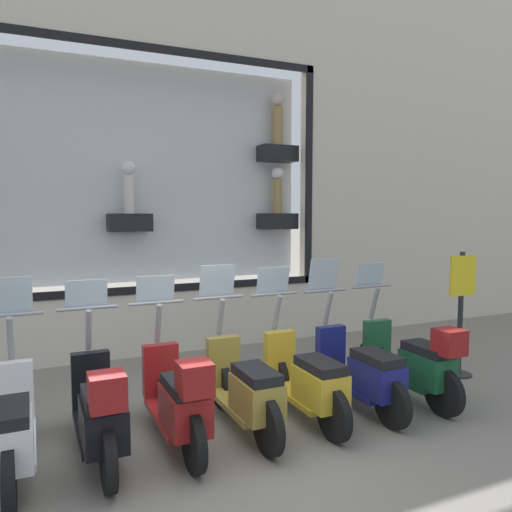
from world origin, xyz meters
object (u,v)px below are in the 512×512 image
at_px(scooter_olive_3, 245,390).
at_px(shop_sign_post, 461,309).
at_px(scooter_red_4, 178,400).
at_px(scooter_black_5, 100,412).
at_px(scooter_yellow_2, 306,381).
at_px(scooter_white_6, 11,429).
at_px(scooter_navy_1, 361,372).
at_px(scooter_green_0, 414,362).

xyz_separation_m(scooter_olive_3, shop_sign_post, (0.43, -3.41, 0.48)).
xyz_separation_m(scooter_red_4, shop_sign_post, (0.49, -4.13, 0.45)).
relative_size(scooter_red_4, scooter_black_5, 1.00).
bearing_deg(scooter_red_4, scooter_black_5, 90.05).
relative_size(scooter_yellow_2, scooter_black_5, 1.00).
height_order(scooter_olive_3, scooter_white_6, scooter_olive_3).
bearing_deg(scooter_olive_3, scooter_navy_1, -90.08).
xyz_separation_m(scooter_white_6, shop_sign_post, (0.43, -5.56, 0.49)).
distance_m(scooter_green_0, scooter_red_4, 2.87).
xyz_separation_m(scooter_red_4, scooter_white_6, (0.06, 1.44, -0.05)).
bearing_deg(scooter_black_5, scooter_yellow_2, -88.42).
relative_size(scooter_black_5, shop_sign_post, 1.05).
bearing_deg(scooter_white_6, scooter_navy_1, -89.98).
height_order(scooter_olive_3, scooter_black_5, scooter_olive_3).
height_order(scooter_navy_1, scooter_red_4, scooter_navy_1).
height_order(scooter_green_0, shop_sign_post, shop_sign_post).
height_order(scooter_red_4, scooter_white_6, scooter_white_6).
distance_m(scooter_yellow_2, shop_sign_post, 2.77).
bearing_deg(scooter_yellow_2, scooter_black_5, 91.58).
bearing_deg(scooter_navy_1, shop_sign_post, -77.67).
relative_size(scooter_green_0, scooter_yellow_2, 1.00).
distance_m(scooter_navy_1, scooter_white_6, 3.59).
relative_size(scooter_black_5, scooter_white_6, 1.00).
height_order(scooter_navy_1, shop_sign_post, shop_sign_post).
bearing_deg(shop_sign_post, scooter_navy_1, 102.33).
relative_size(scooter_green_0, scooter_black_5, 1.00).
xyz_separation_m(scooter_navy_1, scooter_yellow_2, (-0.00, 0.72, 0.00)).
relative_size(scooter_navy_1, scooter_olive_3, 1.00).
xyz_separation_m(scooter_navy_1, scooter_olive_3, (0.00, 1.44, 0.01)).
height_order(scooter_green_0, scooter_navy_1, scooter_navy_1).
xyz_separation_m(scooter_green_0, scooter_black_5, (-0.00, 3.59, -0.00)).
bearing_deg(scooter_white_6, scooter_red_4, -92.33).
xyz_separation_m(scooter_black_5, scooter_white_6, (0.06, 0.72, -0.04)).
distance_m(scooter_olive_3, scooter_white_6, 2.16).
distance_m(scooter_green_0, scooter_navy_1, 0.72).
bearing_deg(scooter_red_4, scooter_yellow_2, -87.66).
xyz_separation_m(scooter_green_0, scooter_navy_1, (0.06, 0.72, -0.04)).
bearing_deg(scooter_red_4, scooter_white_6, 87.67).
bearing_deg(scooter_black_5, scooter_navy_1, -88.80).
bearing_deg(scooter_green_0, scooter_olive_3, 88.37).
bearing_deg(scooter_black_5, shop_sign_post, -84.21).
height_order(scooter_black_5, shop_sign_post, shop_sign_post).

